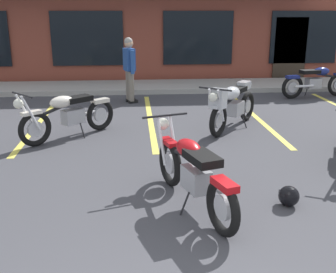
{
  "coord_description": "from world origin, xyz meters",
  "views": [
    {
      "loc": [
        -0.35,
        -1.95,
        2.37
      ],
      "look_at": [
        0.14,
        3.89,
        0.55
      ],
      "focal_mm": 44.21,
      "sensor_mm": 36.0,
      "label": 1
    }
  ],
  "objects_px": {
    "motorcycle_orange_scrambler": "(317,81)",
    "helmet_on_pavement": "(289,196)",
    "motorcycle_blue_standard": "(232,104)",
    "motorcycle_foreground_classic": "(193,171)",
    "motorcycle_red_sportbike": "(68,114)",
    "person_in_black_shirt": "(129,66)"
  },
  "relations": [
    {
      "from": "motorcycle_orange_scrambler",
      "to": "helmet_on_pavement",
      "type": "distance_m",
      "value": 7.12
    },
    {
      "from": "motorcycle_blue_standard",
      "to": "motorcycle_foreground_classic",
      "type": "bearing_deg",
      "value": -110.77
    },
    {
      "from": "motorcycle_foreground_classic",
      "to": "motorcycle_blue_standard",
      "type": "bearing_deg",
      "value": 69.23
    },
    {
      "from": "motorcycle_red_sportbike",
      "to": "motorcycle_orange_scrambler",
      "type": "distance_m",
      "value": 7.08
    },
    {
      "from": "motorcycle_foreground_classic",
      "to": "motorcycle_blue_standard",
      "type": "distance_m",
      "value": 3.57
    },
    {
      "from": "motorcycle_foreground_classic",
      "to": "person_in_black_shirt",
      "type": "bearing_deg",
      "value": 97.41
    },
    {
      "from": "motorcycle_foreground_classic",
      "to": "motorcycle_red_sportbike",
      "type": "xyz_separation_m",
      "value": [
        -1.94,
        3.03,
        0.0
      ]
    },
    {
      "from": "motorcycle_blue_standard",
      "to": "person_in_black_shirt",
      "type": "relative_size",
      "value": 1.07
    },
    {
      "from": "motorcycle_red_sportbike",
      "to": "motorcycle_orange_scrambler",
      "type": "height_order",
      "value": "same"
    },
    {
      "from": "motorcycle_blue_standard",
      "to": "motorcycle_orange_scrambler",
      "type": "height_order",
      "value": "same"
    },
    {
      "from": "motorcycle_blue_standard",
      "to": "motorcycle_orange_scrambler",
      "type": "relative_size",
      "value": 0.85
    },
    {
      "from": "motorcycle_orange_scrambler",
      "to": "helmet_on_pavement",
      "type": "xyz_separation_m",
      "value": [
        -3.14,
        -6.38,
        -0.33
      ]
    },
    {
      "from": "motorcycle_blue_standard",
      "to": "helmet_on_pavement",
      "type": "relative_size",
      "value": 6.87
    },
    {
      "from": "motorcycle_blue_standard",
      "to": "person_in_black_shirt",
      "type": "distance_m",
      "value": 3.43
    },
    {
      "from": "person_in_black_shirt",
      "to": "motorcycle_blue_standard",
      "type": "bearing_deg",
      "value": -52.91
    },
    {
      "from": "motorcycle_blue_standard",
      "to": "person_in_black_shirt",
      "type": "xyz_separation_m",
      "value": [
        -2.05,
        2.72,
        0.42
      ]
    },
    {
      "from": "person_in_black_shirt",
      "to": "helmet_on_pavement",
      "type": "distance_m",
      "value": 6.52
    },
    {
      "from": "motorcycle_red_sportbike",
      "to": "motorcycle_blue_standard",
      "type": "bearing_deg",
      "value": 5.48
    },
    {
      "from": "motorcycle_orange_scrambler",
      "to": "motorcycle_foreground_classic",
      "type": "bearing_deg",
      "value": -124.66
    },
    {
      "from": "motorcycle_orange_scrambler",
      "to": "person_in_black_shirt",
      "type": "bearing_deg",
      "value": -177.41
    },
    {
      "from": "motorcycle_red_sportbike",
      "to": "motorcycle_foreground_classic",
      "type": "bearing_deg",
      "value": -57.41
    },
    {
      "from": "motorcycle_orange_scrambler",
      "to": "helmet_on_pavement",
      "type": "bearing_deg",
      "value": -116.22
    }
  ]
}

